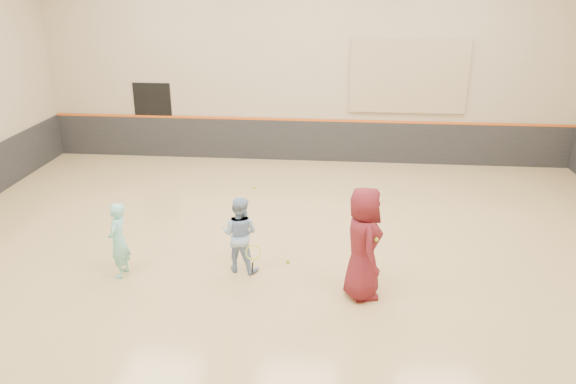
# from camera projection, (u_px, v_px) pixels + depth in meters

# --- Properties ---
(room) EXTENTS (15.04, 12.04, 6.22)m
(room) POSITION_uv_depth(u_px,v_px,m) (286.00, 216.00, 10.70)
(room) COLOR tan
(room) RESTS_ON ground
(wainscot_back) EXTENTS (14.90, 0.04, 1.20)m
(wainscot_back) POSITION_uv_depth(u_px,v_px,m) (306.00, 141.00, 16.32)
(wainscot_back) COLOR #232326
(wainscot_back) RESTS_ON floor
(accent_stripe) EXTENTS (14.90, 0.03, 0.06)m
(accent_stripe) POSITION_uv_depth(u_px,v_px,m) (306.00, 120.00, 16.08)
(accent_stripe) COLOR #D85914
(accent_stripe) RESTS_ON wall_back
(acoustic_panel) EXTENTS (3.20, 0.08, 2.00)m
(acoustic_panel) POSITION_uv_depth(u_px,v_px,m) (409.00, 77.00, 15.36)
(acoustic_panel) COLOR tan
(acoustic_panel) RESTS_ON wall_back
(doorway) EXTENTS (1.10, 0.05, 2.20)m
(doorway) POSITION_uv_depth(u_px,v_px,m) (154.00, 120.00, 16.54)
(doorway) COLOR black
(doorway) RESTS_ON floor
(girl) EXTENTS (0.35, 0.52, 1.40)m
(girl) POSITION_uv_depth(u_px,v_px,m) (118.00, 240.00, 9.98)
(girl) COLOR #7EDBD7
(girl) RESTS_ON floor
(instructor) EXTENTS (0.80, 0.69, 1.44)m
(instructor) POSITION_uv_depth(u_px,v_px,m) (240.00, 234.00, 10.17)
(instructor) COLOR #8BA9D7
(instructor) RESTS_ON floor
(young_man) EXTENTS (0.82, 1.07, 1.95)m
(young_man) POSITION_uv_depth(u_px,v_px,m) (363.00, 243.00, 9.25)
(young_man) COLOR maroon
(young_man) RESTS_ON floor
(held_racket) EXTENTS (0.28, 0.28, 0.56)m
(held_racket) POSITION_uv_depth(u_px,v_px,m) (253.00, 253.00, 9.80)
(held_racket) COLOR gold
(held_racket) RESTS_ON instructor
(spare_racket) EXTENTS (0.70, 0.70, 0.10)m
(spare_racket) POSITION_uv_depth(u_px,v_px,m) (245.00, 222.00, 12.31)
(spare_racket) COLOR gold
(spare_racket) RESTS_ON floor
(ball_under_racket) EXTENTS (0.07, 0.07, 0.07)m
(ball_under_racket) POSITION_uv_depth(u_px,v_px,m) (288.00, 261.00, 10.64)
(ball_under_racket) COLOR #AEC82E
(ball_under_racket) RESTS_ON floor
(ball_in_hand) EXTENTS (0.07, 0.07, 0.07)m
(ball_in_hand) POSITION_uv_depth(u_px,v_px,m) (376.00, 240.00, 8.96)
(ball_in_hand) COLOR #BACF30
(ball_in_hand) RESTS_ON young_man
(ball_beside_spare) EXTENTS (0.07, 0.07, 0.07)m
(ball_beside_spare) POSITION_uv_depth(u_px,v_px,m) (255.00, 187.00, 14.35)
(ball_beside_spare) COLOR #D1DC33
(ball_beside_spare) RESTS_ON floor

